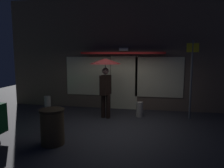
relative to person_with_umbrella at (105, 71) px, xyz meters
The scene contains 7 objects.
ground_plane 1.90m from the person_with_umbrella, 59.37° to the right, with size 18.00×18.00×0.00m, color #2D2D33.
building_facade 1.73m from the person_with_umbrella, 73.49° to the left, with size 9.91×1.00×4.55m.
person_with_umbrella is the anchor object (origin of this frame).
street_sign_post 2.97m from the person_with_umbrella, ahead, with size 0.40×0.07×2.72m.
sidewalk_bollard 1.86m from the person_with_umbrella, 17.37° to the left, with size 0.24×0.24×0.54m, color #B2A899.
sidewalk_bollard_2 2.62m from the person_with_umbrella, behind, with size 0.23×0.23×0.69m, color #9E998E.
trash_bin 2.88m from the person_with_umbrella, 108.13° to the right, with size 0.61×0.61×0.90m.
Camera 1 is at (1.14, -6.50, 2.21)m, focal length 34.51 mm.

